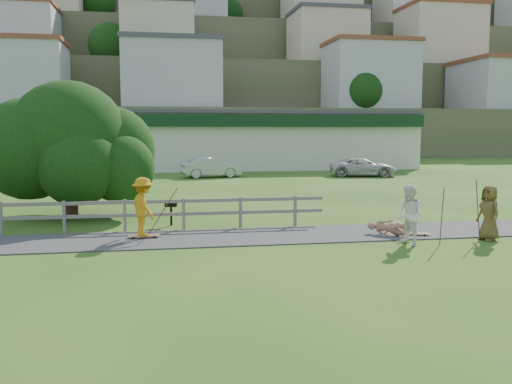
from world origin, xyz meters
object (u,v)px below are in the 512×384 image
spectator_a (410,215)px  car_white (363,167)px  spectator_c (489,213)px  car_silver (211,168)px  skater_fallen (391,228)px  skater_rider (143,210)px  tree (70,162)px  bbq (171,213)px

spectator_a → car_white: spectator_a is taller
spectator_c → car_silver: size_ratio=0.40×
skater_fallen → spectator_a: spectator_a is taller
skater_fallen → spectator_c: 3.05m
skater_fallen → car_white: car_white is taller
skater_rider → car_silver: bearing=-34.5°
tree → bbq: (3.85, -2.70, -1.73)m
car_white → car_silver: bearing=96.5°
spectator_c → car_silver: bearing=-175.7°
tree → car_white: bearing=42.1°
tree → spectator_a: bearing=-35.1°
skater_rider → bbq: bearing=-44.6°
bbq → spectator_a: bearing=-23.7°
car_silver → skater_fallen: bearing=177.6°
bbq → skater_fallen: bearing=-14.9°
spectator_c → car_silver: (-6.20, 25.17, -0.15)m
spectator_a → bbq: 8.49m
car_silver → car_white: size_ratio=0.89×
car_white → bbq: 24.45m
skater_rider → tree: size_ratio=0.25×
spectator_a → car_silver: bearing=169.5°
spectator_a → spectator_c: 2.82m
car_white → spectator_a: bearing=174.2°
spectator_c → bbq: 10.77m
spectator_c → car_white: (5.03, 24.08, -0.19)m
tree → bbq: tree is taller
skater_rider → tree: (-2.91, 5.14, 1.25)m
skater_rider → tree: bearing=6.0°
spectator_c → skater_fallen: bearing=-121.9°
skater_rider → bbq: 2.67m
skater_fallen → spectator_a: bearing=-133.7°
bbq → tree: bearing=156.4°
car_silver → spectator_c: bearing=-176.7°
car_silver → tree: tree is taller
skater_fallen → spectator_a: size_ratio=0.84×
car_silver → spectator_a: bearing=177.1°
skater_fallen → car_silver: (-3.43, 24.03, 0.43)m
spectator_a → skater_rider: bearing=-125.3°
car_white → tree: bearing=144.1°
skater_rider → car_white: skater_rider is taller
spectator_a → tree: (-10.79, 7.58, 1.27)m
skater_fallen → spectator_a: (-0.03, -1.43, 0.64)m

